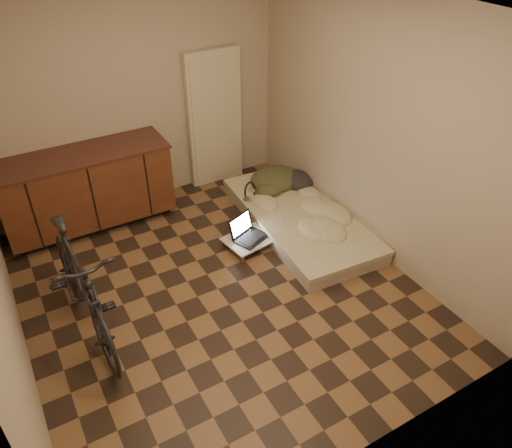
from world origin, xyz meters
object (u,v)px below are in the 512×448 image
futon (300,218)px  lap_desk (253,237)px  laptop (248,233)px  bicycle (80,281)px

futon → lap_desk: futon is taller
futon → laptop: laptop is taller
futon → laptop: 0.70m
laptop → lap_desk: bearing=-37.1°
lap_desk → bicycle: bearing=-177.8°
bicycle → lap_desk: (1.86, 0.36, -0.47)m
futon → bicycle: bearing=-166.7°
futon → lap_desk: size_ratio=3.18×
bicycle → futon: 2.58m
futon → lap_desk: (-0.64, -0.05, 0.00)m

